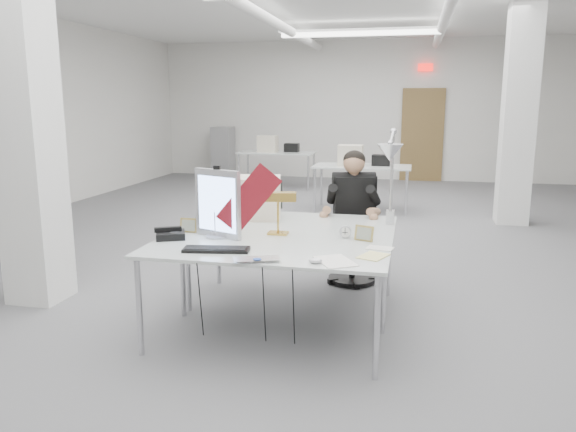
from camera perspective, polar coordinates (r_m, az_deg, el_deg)
name	(u,v)px	position (r m, az deg, el deg)	size (l,w,h in m)	color
room_shell	(327,111)	(6.56, 4.01, 10.57)	(10.04, 14.04, 3.24)	#5A5A5D
desk_main	(266,249)	(4.13, -2.20, -3.36)	(1.80, 0.90, 0.03)	silver
desk_second	(292,223)	(4.98, 0.44, -0.76)	(1.80, 0.90, 0.03)	silver
bg_desk_a	(362,166)	(9.45, 7.55, 5.01)	(1.60, 0.80, 0.03)	silver
bg_desk_b	(277,153)	(11.94, -1.13, 6.46)	(1.60, 0.80, 0.03)	silver
filing_cabinet	(223,152)	(13.82, -6.60, 6.49)	(0.45, 0.55, 1.20)	gray
office_chair	(353,226)	(5.65, 6.64, -0.97)	(0.58, 0.58, 1.17)	black
seated_person	(353,196)	(5.54, 6.66, 2.08)	(0.43, 0.54, 0.81)	black
monitor	(218,204)	(4.41, -7.15, 1.27)	(0.43, 0.04, 0.54)	#B8B7BD
pennant	(249,199)	(4.29, -3.97, 1.76)	(0.53, 0.01, 0.22)	maroon
keyboard	(216,249)	(4.05, -7.29, -3.39)	(0.47, 0.16, 0.02)	black
laptop	(257,262)	(3.72, -3.15, -4.65)	(0.31, 0.20, 0.02)	silver
mouse	(315,261)	(3.72, 2.79, -4.56)	(0.09, 0.06, 0.04)	silver
bankers_lamp	(278,212)	(4.48, -1.02, 0.40)	(0.32, 0.13, 0.36)	#CF8940
desk_phone	(171,235)	(4.47, -11.85, -1.91)	(0.22, 0.20, 0.05)	black
picture_frame_left	(189,225)	(4.65, -10.04, -0.93)	(0.15, 0.01, 0.12)	#A98F48
picture_frame_right	(364,233)	(4.34, 7.73, -1.74)	(0.15, 0.01, 0.12)	tan
desk_clock	(345,232)	(4.41, 5.85, -1.60)	(0.10, 0.10, 0.03)	#BABBBF
paper_stack_a	(335,261)	(3.77, 4.82, -4.60)	(0.21, 0.30, 0.01)	white
paper_stack_b	(373,256)	(3.92, 8.66, -4.05)	(0.16, 0.22, 0.01)	#F2E890
paper_stack_c	(380,248)	(4.14, 9.31, -3.25)	(0.19, 0.13, 0.01)	silver
beige_monitor	(258,198)	(5.12, -3.05, 1.87)	(0.40, 0.38, 0.38)	beige
architect_lamp	(391,173)	(4.66, 10.39, 4.33)	(0.26, 0.74, 0.96)	silver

